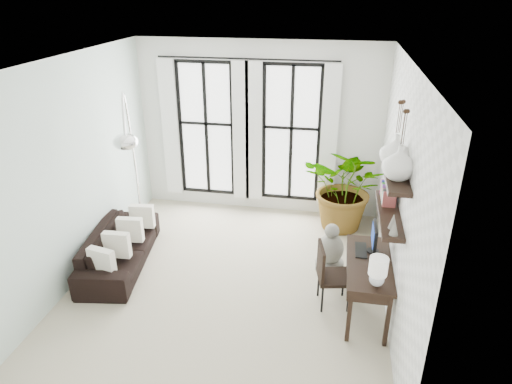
% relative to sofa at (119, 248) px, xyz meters
% --- Properties ---
extents(floor, '(5.00, 5.00, 0.00)m').
position_rel_sofa_xyz_m(floor, '(1.80, -0.14, -0.29)').
color(floor, '#B6AD90').
rests_on(floor, ground).
extents(ceiling, '(5.00, 5.00, 0.00)m').
position_rel_sofa_xyz_m(ceiling, '(1.80, -0.14, 2.91)').
color(ceiling, white).
rests_on(ceiling, wall_back).
extents(wall_left, '(0.00, 5.00, 5.00)m').
position_rel_sofa_xyz_m(wall_left, '(-0.45, -0.14, 1.31)').
color(wall_left, silver).
rests_on(wall_left, floor).
extents(wall_right, '(0.00, 5.00, 5.00)m').
position_rel_sofa_xyz_m(wall_right, '(4.05, -0.14, 1.31)').
color(wall_right, white).
rests_on(wall_right, floor).
extents(wall_back, '(4.50, 0.00, 4.50)m').
position_rel_sofa_xyz_m(wall_back, '(1.80, 2.36, 1.31)').
color(wall_back, white).
rests_on(wall_back, floor).
extents(windows, '(3.26, 0.13, 2.65)m').
position_rel_sofa_xyz_m(windows, '(1.60, 2.29, 1.27)').
color(windows, white).
rests_on(windows, wall_back).
extents(wall_shelves, '(0.25, 1.30, 0.60)m').
position_rel_sofa_xyz_m(wall_shelves, '(3.91, -0.44, 1.43)').
color(wall_shelves, black).
rests_on(wall_shelves, wall_right).
extents(sofa, '(1.07, 2.11, 0.59)m').
position_rel_sofa_xyz_m(sofa, '(0.00, 0.00, 0.00)').
color(sofa, black).
rests_on(sofa, floor).
extents(throw_pillows, '(0.40, 1.52, 0.40)m').
position_rel_sofa_xyz_m(throw_pillows, '(0.10, -0.00, 0.21)').
color(throw_pillows, white).
rests_on(throw_pillows, sofa).
extents(plant, '(1.79, 1.69, 1.59)m').
position_rel_sofa_xyz_m(plant, '(3.47, 1.83, 0.50)').
color(plant, '#2D7228').
rests_on(plant, floor).
extents(desk, '(0.57, 1.34, 1.18)m').
position_rel_sofa_xyz_m(desk, '(3.75, -0.53, 0.44)').
color(desk, black).
rests_on(desk, floor).
extents(desk_chair, '(0.52, 0.52, 0.92)m').
position_rel_sofa_xyz_m(desk_chair, '(3.24, -0.41, 0.23)').
color(desk_chair, black).
rests_on(desk_chair, floor).
extents(arc_lamp, '(0.77, 1.40, 2.64)m').
position_rel_sofa_xyz_m(arc_lamp, '(0.10, 0.55, 1.72)').
color(arc_lamp, silver).
rests_on(arc_lamp, floor).
extents(buddha, '(0.44, 0.44, 0.79)m').
position_rel_sofa_xyz_m(buddha, '(3.25, 0.45, 0.04)').
color(buddha, gray).
rests_on(buddha, floor).
extents(vase_a, '(0.37, 0.37, 0.38)m').
position_rel_sofa_xyz_m(vase_a, '(3.91, -0.73, 1.97)').
color(vase_a, white).
rests_on(vase_a, shelf_upper).
extents(vase_b, '(0.37, 0.37, 0.38)m').
position_rel_sofa_xyz_m(vase_b, '(3.91, -0.33, 1.97)').
color(vase_b, white).
rests_on(vase_b, shelf_upper).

